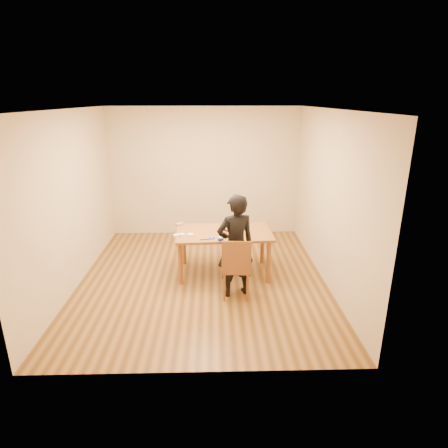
{
  "coord_description": "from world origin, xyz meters",
  "views": [
    {
      "loc": [
        0.2,
        -5.62,
        2.85
      ],
      "look_at": [
        0.36,
        0.16,
        0.9
      ],
      "focal_mm": 30.0,
      "sensor_mm": 36.0,
      "label": 1
    }
  ],
  "objects_px": {
    "cake_plate": "(231,229)",
    "cake": "(231,226)",
    "dining_table": "(224,233)",
    "person": "(235,246)",
    "dining_chair": "(235,268)"
  },
  "relations": [
    {
      "from": "dining_chair",
      "to": "cake_plate",
      "type": "distance_m",
      "value": 0.95
    },
    {
      "from": "cake_plate",
      "to": "dining_chair",
      "type": "bearing_deg",
      "value": -87.78
    },
    {
      "from": "cake_plate",
      "to": "cake",
      "type": "xyz_separation_m",
      "value": [
        0.0,
        0.0,
        0.04
      ]
    },
    {
      "from": "dining_chair",
      "to": "cake_plate",
      "type": "height_order",
      "value": "cake_plate"
    },
    {
      "from": "cake",
      "to": "person",
      "type": "height_order",
      "value": "person"
    },
    {
      "from": "person",
      "to": "cake",
      "type": "bearing_deg",
      "value": -105.17
    },
    {
      "from": "dining_chair",
      "to": "cake",
      "type": "height_order",
      "value": "cake"
    },
    {
      "from": "dining_chair",
      "to": "cake",
      "type": "distance_m",
      "value": 0.96
    },
    {
      "from": "cake_plate",
      "to": "cake",
      "type": "relative_size",
      "value": 1.43
    },
    {
      "from": "dining_chair",
      "to": "cake_plate",
      "type": "xyz_separation_m",
      "value": [
        -0.03,
        0.89,
        0.31
      ]
    },
    {
      "from": "cake_plate",
      "to": "person",
      "type": "bearing_deg",
      "value": -87.66
    },
    {
      "from": "dining_table",
      "to": "person",
      "type": "bearing_deg",
      "value": -80.95
    },
    {
      "from": "dining_table",
      "to": "cake",
      "type": "distance_m",
      "value": 0.18
    },
    {
      "from": "cake",
      "to": "person",
      "type": "bearing_deg",
      "value": -87.66
    },
    {
      "from": "dining_table",
      "to": "person",
      "type": "distance_m",
      "value": 0.75
    }
  ]
}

